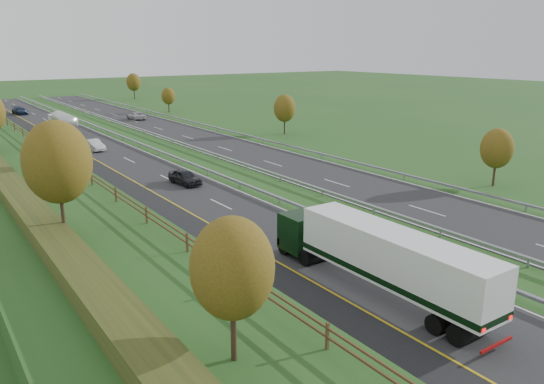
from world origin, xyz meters
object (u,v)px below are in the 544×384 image
(car_silver_mid, at_px, (94,145))
(car_oncoming, at_px, (136,116))
(box_lorry, at_px, (379,256))
(road_tanker, at_px, (63,122))
(car_dark_near, at_px, (185,177))
(car_small_far, at_px, (20,111))

(car_silver_mid, relative_size, car_oncoming, 0.88)
(box_lorry, distance_m, road_tanker, 73.22)
(box_lorry, height_order, road_tanker, box_lorry)
(box_lorry, relative_size, car_oncoming, 3.11)
(road_tanker, distance_m, car_dark_near, 43.52)
(car_small_far, bearing_deg, road_tanker, -95.61)
(car_small_far, distance_m, car_oncoming, 28.49)
(road_tanker, bearing_deg, box_lorry, -90.17)
(road_tanker, distance_m, car_small_far, 32.29)
(box_lorry, bearing_deg, car_small_far, 90.60)
(car_dark_near, height_order, car_small_far, car_small_far)
(car_silver_mid, xyz_separation_m, car_oncoming, (16.77, 28.64, -0.03))
(car_dark_near, distance_m, car_oncoming, 55.22)
(road_tanker, distance_m, car_oncoming, 18.99)
(car_silver_mid, distance_m, car_small_far, 51.10)
(car_silver_mid, bearing_deg, car_oncoming, 53.20)
(box_lorry, distance_m, car_small_far, 105.49)
(box_lorry, bearing_deg, car_dark_near, 86.36)
(box_lorry, xyz_separation_m, road_tanker, (0.21, 73.22, -0.47))
(box_lorry, xyz_separation_m, car_oncoming, (16.44, 83.02, -1.56))
(box_lorry, bearing_deg, car_silver_mid, 90.34)
(road_tanker, xyz_separation_m, car_dark_near, (1.68, -43.47, -1.05))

